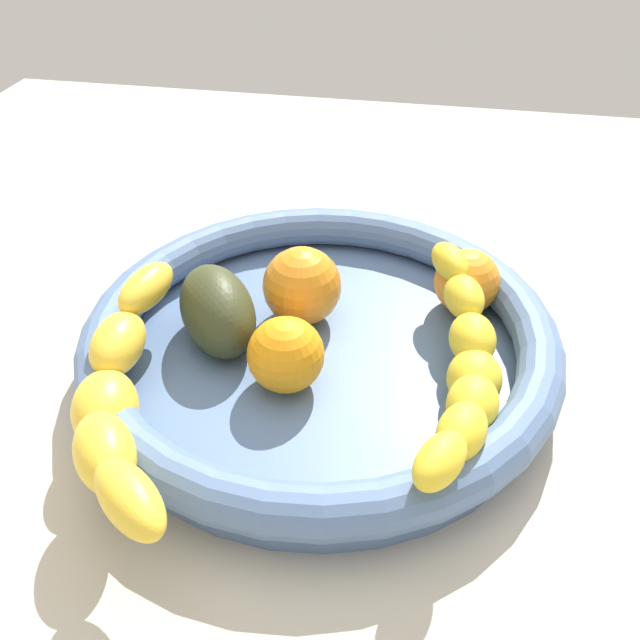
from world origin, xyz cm
name	(u,v)px	position (x,y,z in cm)	size (l,w,h in cm)	color
kitchen_counter	(320,379)	(0.00, 0.00, 1.50)	(120.00, 120.00, 3.00)	#B6AE9C
fruit_bowl	(320,340)	(0.00, 0.00, 5.56)	(36.27, 36.27, 4.98)	#526E9A
banana_draped_left	(466,363)	(-3.25, -10.81, 7.80)	(26.02, 6.43, 6.04)	yellow
banana_draped_right	(117,393)	(-10.62, 11.44, 7.96)	(24.78, 12.14, 6.23)	yellow
orange_front	(302,286)	(3.89, 2.19, 7.71)	(6.36, 6.36, 6.36)	orange
orange_mid_left	(467,281)	(7.69, -10.83, 7.23)	(5.40, 5.40, 5.40)	orange
orange_mid_right	(286,355)	(-4.12, 1.70, 7.31)	(5.56, 5.56, 5.56)	orange
avocado_dark	(219,308)	(0.33, 8.06, 7.28)	(9.15, 5.49, 6.48)	#373C20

